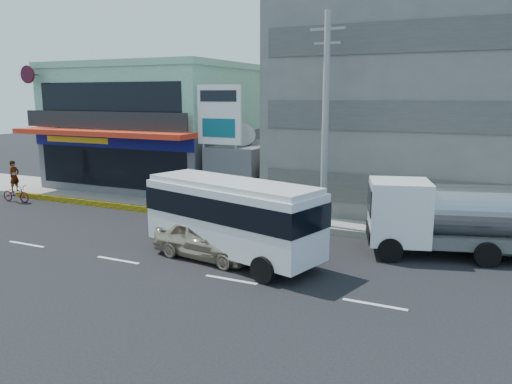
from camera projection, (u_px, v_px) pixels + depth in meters
ground at (118, 260)px, 19.51m from camera, size 120.00×120.00×0.00m
sidewalk at (316, 217)px, 25.87m from camera, size 70.00×5.00×0.30m
shop_building at (158, 130)px, 34.46m from camera, size 12.40×11.70×8.00m
concrete_building at (437, 83)px, 27.38m from camera, size 16.00×12.00×14.00m
gap_structure at (250, 173)px, 29.85m from camera, size 3.00×6.00×3.50m
satellite_dish at (243, 144)px, 28.61m from camera, size 1.50×1.50×0.15m
billboard at (219, 122)px, 26.96m from camera, size 2.60×0.18×6.90m
utility_pole_near at (325, 122)px, 22.63m from camera, size 1.60×0.30×10.00m
minibus at (232, 213)px, 19.27m from camera, size 7.85×4.28×3.13m
sedan at (206, 239)px, 19.64m from camera, size 4.66×2.41×1.52m
tanker_truck at (460, 217)px, 19.62m from camera, size 7.96×4.20×3.01m
motorcycle_rider at (15, 188)px, 29.97m from camera, size 2.00×0.82×2.51m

